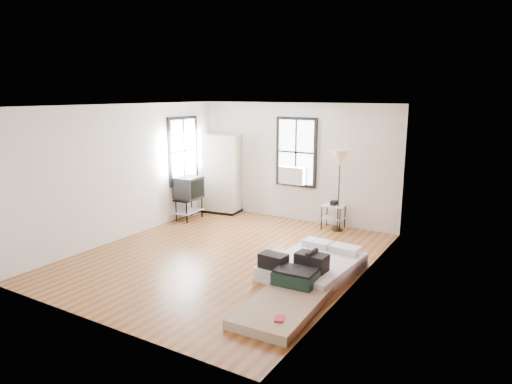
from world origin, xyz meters
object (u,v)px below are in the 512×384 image
Objects in this scene: mattress_bare at (286,298)px; wardrobe at (220,174)px; mattress_main at (312,265)px; floor_lamp at (340,162)px; side_table at (334,210)px; tv_stand at (189,189)px.

mattress_bare is 5.61m from wardrobe.
mattress_main is 1.01× the size of floor_lamp.
wardrobe is at bearing -178.70° from side_table.
mattress_main reaches higher than mattress_bare.
wardrobe reaches higher than side_table.
mattress_main is at bearing -78.30° from floor_lamp.
side_table is 3.47m from tv_stand.
floor_lamp is (-0.54, 2.59, 1.40)m from mattress_main.
side_table is at bearing 108.19° from mattress_main.
tv_stand is (-3.42, -0.99, -0.80)m from floor_lamp.
floor_lamp reaches higher than tv_stand.
floor_lamp is at bearing -27.68° from side_table.
wardrobe reaches higher than mattress_bare.
floor_lamp reaches higher than mattress_main.
side_table reaches higher than mattress_bare.
wardrobe is at bearing 149.42° from mattress_main.
mattress_main is at bearing 95.32° from mattress_bare.
mattress_bare is 0.98× the size of floor_lamp.
wardrobe is at bearing 75.33° from tv_stand.
mattress_bare is at bearing -77.97° from side_table.
wardrobe is (-3.92, 3.91, 0.88)m from mattress_bare.
mattress_bare is at bearing -37.66° from tv_stand.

